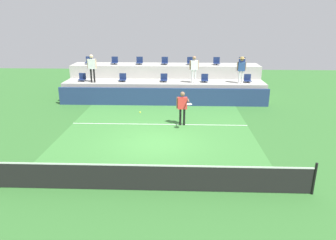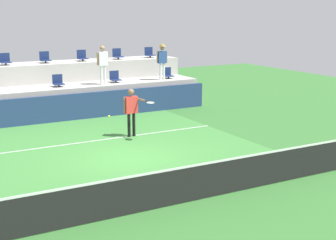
{
  "view_description": "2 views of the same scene",
  "coord_description": "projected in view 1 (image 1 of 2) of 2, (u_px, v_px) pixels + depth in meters",
  "views": [
    {
      "loc": [
        1.02,
        -12.63,
        5.28
      ],
      "look_at": [
        0.57,
        -0.67,
        1.27
      ],
      "focal_mm": 33.15,
      "sensor_mm": 36.0,
      "label": 1
    },
    {
      "loc": [
        -6.1,
        -13.49,
        4.52
      ],
      "look_at": [
        0.85,
        -0.95,
        1.29
      ],
      "focal_mm": 53.07,
      "sensor_mm": 36.0,
      "label": 2
    }
  ],
  "objects": [
    {
      "name": "ground_plane",
      "position": [
        156.0,
        142.0,
        13.68
      ],
      "size": [
        40.0,
        40.0,
        0.0
      ],
      "primitive_type": "plane",
      "color": "#336B2D"
    },
    {
      "name": "court_inner_paint",
      "position": [
        157.0,
        134.0,
        14.62
      ],
      "size": [
        9.0,
        10.0,
        0.01
      ],
      "primitive_type": "cube",
      "color": "#3D7F38",
      "rests_on": "ground_plane"
    },
    {
      "name": "court_service_line",
      "position": [
        159.0,
        124.0,
        15.95
      ],
      "size": [
        9.0,
        0.06,
        0.0
      ],
      "primitive_type": "cube",
      "color": "white",
      "rests_on": "ground_plane"
    },
    {
      "name": "tennis_net",
      "position": [
        146.0,
        177.0,
        9.73
      ],
      "size": [
        10.48,
        0.08,
        1.07
      ],
      "color": "black",
      "rests_on": "ground_plane"
    },
    {
      "name": "sponsor_backboard",
      "position": [
        163.0,
        97.0,
        19.19
      ],
      "size": [
        13.0,
        0.16,
        1.1
      ],
      "primitive_type": "cube",
      "color": "navy",
      "rests_on": "ground_plane"
    },
    {
      "name": "seating_tier_lower",
      "position": [
        164.0,
        91.0,
        20.39
      ],
      "size": [
        13.0,
        1.8,
        1.25
      ],
      "primitive_type": "cube",
      "color": "#ADAAA3",
      "rests_on": "ground_plane"
    },
    {
      "name": "seating_tier_upper",
      "position": [
        165.0,
        79.0,
        21.97
      ],
      "size": [
        13.0,
        1.8,
        2.1
      ],
      "primitive_type": "cube",
      "color": "#ADAAA3",
      "rests_on": "ground_plane"
    },
    {
      "name": "stadium_chair_lower_far_left",
      "position": [
        82.0,
        78.0,
        20.26
      ],
      "size": [
        0.44,
        0.4,
        0.52
      ],
      "color": "#2D2D33",
      "rests_on": "seating_tier_lower"
    },
    {
      "name": "stadium_chair_lower_left",
      "position": [
        123.0,
        78.0,
        20.16
      ],
      "size": [
        0.44,
        0.4,
        0.52
      ],
      "color": "#2D2D33",
      "rests_on": "seating_tier_lower"
    },
    {
      "name": "stadium_chair_lower_center",
      "position": [
        164.0,
        78.0,
        20.07
      ],
      "size": [
        0.44,
        0.4,
        0.52
      ],
      "color": "#2D2D33",
      "rests_on": "seating_tier_lower"
    },
    {
      "name": "stadium_chair_lower_right",
      "position": [
        205.0,
        79.0,
        19.97
      ],
      "size": [
        0.44,
        0.4,
        0.52
      ],
      "color": "#2D2D33",
      "rests_on": "seating_tier_lower"
    },
    {
      "name": "stadium_chair_lower_far_right",
      "position": [
        248.0,
        79.0,
        19.87
      ],
      "size": [
        0.44,
        0.4,
        0.52
      ],
      "color": "#2D2D33",
      "rests_on": "seating_tier_lower"
    },
    {
      "name": "stadium_chair_upper_far_left",
      "position": [
        89.0,
        61.0,
        21.69
      ],
      "size": [
        0.44,
        0.4,
        0.52
      ],
      "color": "#2D2D33",
      "rests_on": "seating_tier_upper"
    },
    {
      "name": "stadium_chair_upper_left",
      "position": [
        115.0,
        61.0,
        21.63
      ],
      "size": [
        0.44,
        0.4,
        0.52
      ],
      "color": "#2D2D33",
      "rests_on": "seating_tier_upper"
    },
    {
      "name": "stadium_chair_upper_mid_left",
      "position": [
        140.0,
        61.0,
        21.57
      ],
      "size": [
        0.44,
        0.4,
        0.52
      ],
      "color": "#2D2D33",
      "rests_on": "seating_tier_upper"
    },
    {
      "name": "stadium_chair_upper_center",
      "position": [
        165.0,
        61.0,
        21.5
      ],
      "size": [
        0.44,
        0.4,
        0.52
      ],
      "color": "#2D2D33",
      "rests_on": "seating_tier_upper"
    },
    {
      "name": "stadium_chair_upper_mid_right",
      "position": [
        190.0,
        62.0,
        21.44
      ],
      "size": [
        0.44,
        0.4,
        0.52
      ],
      "color": "#2D2D33",
      "rests_on": "seating_tier_upper"
    },
    {
      "name": "stadium_chair_upper_right",
      "position": [
        217.0,
        62.0,
        21.37
      ],
      "size": [
        0.44,
        0.4,
        0.52
      ],
      "color": "#2D2D33",
      "rests_on": "seating_tier_upper"
    },
    {
      "name": "stadium_chair_upper_far_right",
      "position": [
        242.0,
        62.0,
        21.31
      ],
      "size": [
        0.44,
        0.4,
        0.52
      ],
      "color": "#2D2D33",
      "rests_on": "seating_tier_upper"
    },
    {
      "name": "tennis_player",
      "position": [
        183.0,
        105.0,
        15.49
      ],
      "size": [
        0.75,
        1.2,
        1.75
      ],
      "color": "black",
      "rests_on": "ground_plane"
    },
    {
      "name": "spectator_in_white",
      "position": [
        92.0,
        66.0,
        19.59
      ],
      "size": [
        0.61,
        0.24,
        1.77
      ],
      "color": "black",
      "rests_on": "seating_tier_lower"
    },
    {
      "name": "spectator_leaning_on_rail",
      "position": [
        194.0,
        67.0,
        19.37
      ],
      "size": [
        0.59,
        0.28,
        1.7
      ],
      "color": "white",
      "rests_on": "seating_tier_lower"
    },
    {
      "name": "spectator_with_hat",
      "position": [
        241.0,
        68.0,
        19.27
      ],
      "size": [
        0.57,
        0.39,
        1.66
      ],
      "color": "white",
      "rests_on": "seating_tier_lower"
    },
    {
      "name": "tennis_ball",
      "position": [
        140.0,
        112.0,
        13.21
      ],
      "size": [
        0.07,
        0.07,
        0.07
      ],
      "color": "#CCE033"
    }
  ]
}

